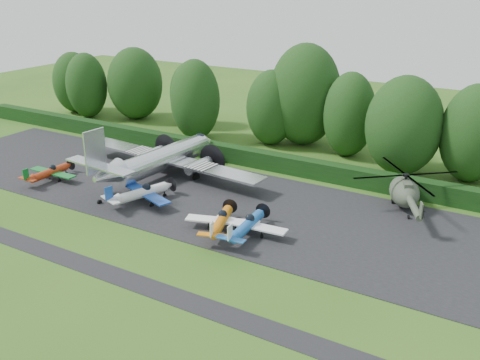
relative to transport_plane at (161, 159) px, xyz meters
The scene contains 20 objects.
ground 13.92m from the transport_plane, 64.43° to the right, with size 160.00×160.00×0.00m, color #2F5A19.
apron 6.77m from the transport_plane, 22.01° to the right, with size 70.00×18.00×0.01m, color black.
taxiway_verge 19.46m from the transport_plane, 72.13° to the right, with size 70.00×2.00×0.00m, color black.
hedgerow 10.68m from the transport_plane, 55.41° to the left, with size 90.00×1.60×2.00m, color black.
transport_plane is the anchor object (origin of this frame).
light_plane_red 12.32m from the transport_plane, 144.93° to the right, with size 6.17×6.49×2.37m.
light_plane_white 7.37m from the transport_plane, 67.47° to the right, with size 7.13×7.50×2.74m.
light_plane_orange 15.33m from the transport_plane, 31.89° to the right, with size 6.65×6.99×2.55m.
light_plane_blue 17.26m from the transport_plane, 26.59° to the right, with size 6.82×7.17×2.62m.
helicopter 26.05m from the transport_plane, 12.15° to the left, with size 10.68×12.50×3.44m.
tree_0 22.15m from the transport_plane, 117.12° to the left, with size 5.67×5.67×9.44m.
tree_1 21.92m from the transport_plane, 66.93° to the left, with size 9.43×9.43×13.30m.
tree_2 18.27m from the transport_plane, 74.76° to the left, with size 6.61×6.61×9.95m.
tree_3 35.58m from the transport_plane, 151.13° to the left, with size 6.76×6.76×9.76m.
tree_5 31.17m from the transport_plane, 149.73° to the left, with size 6.30×6.30×10.11m.
tree_6 23.73m from the transport_plane, 49.72° to the left, with size 6.37×6.37×10.53m.
tree_7 27.38m from the transport_plane, 136.22° to the left, with size 8.44×8.44×11.06m.
tree_8 34.02m from the transport_plane, 28.67° to the left, with size 7.07×7.07×10.80m.
tree_9 15.61m from the transport_plane, 110.07° to the left, with size 6.71×6.71×10.95m.
tree_11 27.25m from the transport_plane, 33.33° to the left, with size 8.48×8.48×11.24m.
Camera 1 is at (29.95, -31.60, 21.52)m, focal length 40.00 mm.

